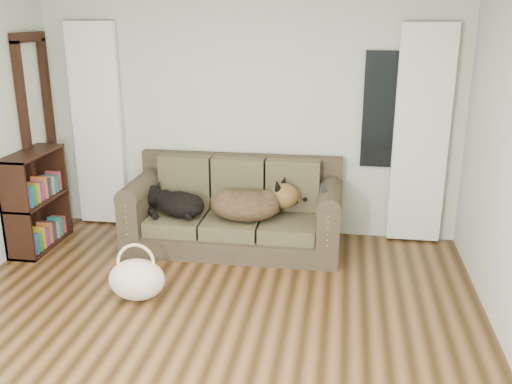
# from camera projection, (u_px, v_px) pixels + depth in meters

# --- Properties ---
(floor) EXTENTS (5.00, 5.00, 0.00)m
(floor) POSITION_uv_depth(u_px,v_px,m) (193.00, 351.00, 4.17)
(floor) COLOR #2F1E0D
(floor) RESTS_ON ground
(wall_back) EXTENTS (4.50, 0.04, 2.60)m
(wall_back) POSITION_uv_depth(u_px,v_px,m) (249.00, 116.00, 6.13)
(wall_back) COLOR #B9BFB1
(wall_back) RESTS_ON ground
(curtain_left) EXTENTS (0.55, 0.08, 2.25)m
(curtain_left) POSITION_uv_depth(u_px,v_px,m) (98.00, 126.00, 6.35)
(curtain_left) COLOR white
(curtain_left) RESTS_ON ground
(curtain_right) EXTENTS (0.55, 0.08, 2.25)m
(curtain_right) POSITION_uv_depth(u_px,v_px,m) (421.00, 136.00, 5.83)
(curtain_right) COLOR white
(curtain_right) RESTS_ON ground
(window_pane) EXTENTS (0.50, 0.03, 1.20)m
(window_pane) POSITION_uv_depth(u_px,v_px,m) (387.00, 110.00, 5.85)
(window_pane) COLOR black
(window_pane) RESTS_ON wall_back
(door_casing) EXTENTS (0.07, 0.60, 2.10)m
(door_casing) POSITION_uv_depth(u_px,v_px,m) (40.00, 140.00, 6.10)
(door_casing) COLOR black
(door_casing) RESTS_ON ground
(sofa) EXTENTS (2.19, 0.95, 0.90)m
(sofa) POSITION_uv_depth(u_px,v_px,m) (234.00, 206.00, 5.90)
(sofa) COLOR #342B21
(sofa) RESTS_ON floor
(dog_black_lab) EXTENTS (0.72, 0.67, 0.25)m
(dog_black_lab) POSITION_uv_depth(u_px,v_px,m) (177.00, 203.00, 5.90)
(dog_black_lab) COLOR black
(dog_black_lab) RESTS_ON sofa
(dog_shepherd) EXTENTS (0.76, 0.55, 0.33)m
(dog_shepherd) POSITION_uv_depth(u_px,v_px,m) (250.00, 205.00, 5.79)
(dog_shepherd) COLOR black
(dog_shepherd) RESTS_ON sofa
(tv_remote) EXTENTS (0.09, 0.20, 0.02)m
(tv_remote) POSITION_uv_depth(u_px,v_px,m) (323.00, 188.00, 5.55)
(tv_remote) COLOR black
(tv_remote) RESTS_ON sofa
(tote_bag) EXTENTS (0.58, 0.51, 0.36)m
(tote_bag) POSITION_uv_depth(u_px,v_px,m) (137.00, 281.00, 4.89)
(tote_bag) COLOR beige
(tote_bag) RESTS_ON floor
(bookshelf) EXTENTS (0.32, 0.82, 1.02)m
(bookshelf) POSITION_uv_depth(u_px,v_px,m) (36.00, 201.00, 5.89)
(bookshelf) COLOR black
(bookshelf) RESTS_ON floor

